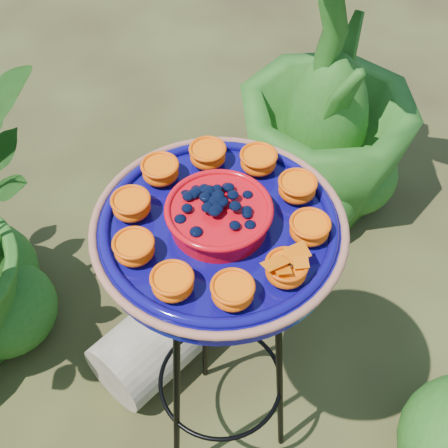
# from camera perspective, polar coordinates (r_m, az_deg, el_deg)

# --- Properties ---
(ground_plane) EXTENTS (20.00, 20.00, 0.00)m
(ground_plane) POSITION_cam_1_polar(r_m,az_deg,el_deg) (1.93, -1.54, -16.62)
(ground_plane) COLOR black
(ground_plane) RESTS_ON ground
(tripod_stand) EXTENTS (0.38, 0.38, 0.88)m
(tripod_stand) POSITION_cam_1_polar(r_m,az_deg,el_deg) (1.43, -0.36, -10.08)
(tripod_stand) COLOR black
(tripod_stand) RESTS_ON ground
(feeder_dish) EXTENTS (0.53, 0.53, 0.10)m
(feeder_dish) POSITION_cam_1_polar(r_m,az_deg,el_deg) (1.12, -0.45, -0.14)
(feeder_dish) COLOR #0C0860
(feeder_dish) RESTS_ON tripod_stand
(driftwood_log) EXTENTS (0.72, 0.42, 0.23)m
(driftwood_log) POSITION_cam_1_polar(r_m,az_deg,el_deg) (1.97, -2.75, -7.69)
(driftwood_log) COLOR tan
(driftwood_log) RESTS_ON ground
(shrub_back_right) EXTENTS (0.87, 0.87, 1.11)m
(shrub_back_right) POSITION_cam_1_polar(r_m,az_deg,el_deg) (2.08, 9.98, 13.18)
(shrub_back_right) COLOR #1F4F15
(shrub_back_right) RESTS_ON ground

